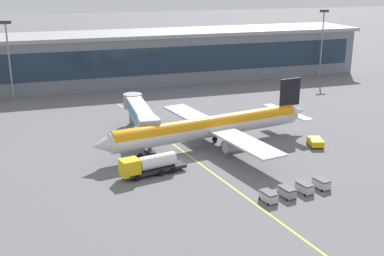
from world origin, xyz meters
The scene contains 13 objects.
ground_plane centered at (0.00, 0.00, 0.00)m, with size 700.00×700.00×0.00m, color slate.
apron_lead_in_line centered at (2.85, 2.00, 0.00)m, with size 0.30×80.00×0.01m, color yellow.
terminal_building centered at (-14.13, 67.16, 7.21)m, with size 183.33×20.69×14.38m.
main_airliner centered at (8.17, 5.58, 3.75)m, with size 44.54×35.79×10.91m.
jet_bridge centered at (-2.79, 15.39, 4.78)m, with size 4.80×22.29×6.46m.
fuel_tanker centered at (-5.81, -4.30, 1.75)m, with size 11.08×4.62×3.25m.
pushback_tug centered at (26.56, -0.64, 0.85)m, with size 3.28×4.29×1.40m.
baggage_cart_0 centered at (7.74, -18.76, 0.78)m, with size 2.00×2.87×1.48m.
baggage_cart_1 centered at (10.90, -18.24, 0.78)m, with size 2.00×2.87×1.48m.
baggage_cart_2 centered at (14.06, -17.72, 0.78)m, with size 2.00×2.87×1.48m.
baggage_cart_3 centered at (17.22, -17.20, 0.78)m, with size 2.00×2.87×1.48m.
apron_light_mast_0 centered at (62.91, 55.20, 12.12)m, with size 2.80×0.50×20.40m.
apron_light_mast_1 centered at (-26.96, 55.20, 11.70)m, with size 2.80×0.50×19.59m.
Camera 1 is at (-21.82, -73.86, 30.13)m, focal length 45.51 mm.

